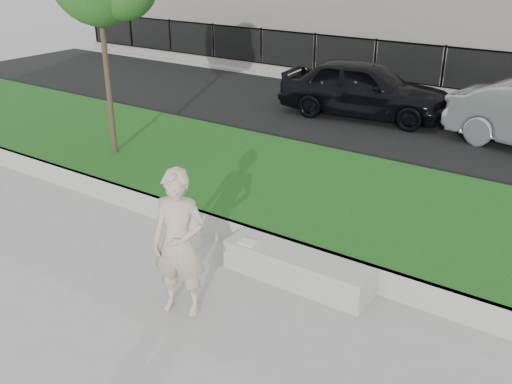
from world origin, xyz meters
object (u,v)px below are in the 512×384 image
Objects in this scene: man at (179,243)px; book at (248,243)px; stone_bench at (297,268)px; car_dark at (364,88)px.

man is 7.70× the size of book.
book is at bearing -169.89° from stone_bench.
man is 1.37m from book.
book is (-0.73, -0.13, 0.23)m from stone_bench.
stone_bench is at bearing -168.05° from car_dark.
stone_bench is 0.48× the size of car_dark.
book is at bearing -173.03° from car_dark.
man is at bearing -99.84° from book.
car_dark is at bearing 100.23° from book.
book is (0.14, 1.27, -0.51)m from man.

